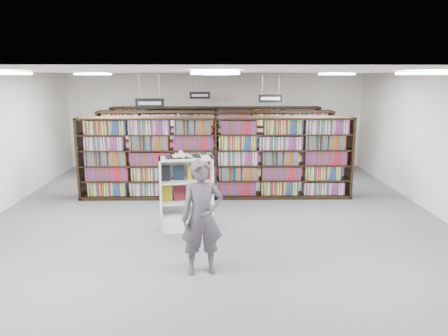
{
  "coord_description": "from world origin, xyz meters",
  "views": [
    {
      "loc": [
        0.01,
        -9.04,
        3.13
      ],
      "look_at": [
        0.18,
        0.5,
        1.1
      ],
      "focal_mm": 35.0,
      "sensor_mm": 36.0,
      "label": 1
    }
  ],
  "objects_px": {
    "open_book": "(182,156)",
    "bookshelf_row_near": "(216,158)",
    "endcap_display": "(186,205)",
    "shopper": "(202,218)"
  },
  "relations": [
    {
      "from": "endcap_display",
      "to": "shopper",
      "type": "relative_size",
      "value": 0.81
    },
    {
      "from": "open_book",
      "to": "bookshelf_row_near",
      "type": "bearing_deg",
      "value": 62.5
    },
    {
      "from": "bookshelf_row_near",
      "to": "endcap_display",
      "type": "bearing_deg",
      "value": -104.61
    },
    {
      "from": "bookshelf_row_near",
      "to": "endcap_display",
      "type": "xyz_separation_m",
      "value": [
        -0.61,
        -2.36,
        -0.55
      ]
    },
    {
      "from": "endcap_display",
      "to": "open_book",
      "type": "relative_size",
      "value": 1.94
    },
    {
      "from": "bookshelf_row_near",
      "to": "shopper",
      "type": "distance_m",
      "value": 4.46
    },
    {
      "from": "open_book",
      "to": "shopper",
      "type": "relative_size",
      "value": 0.42
    },
    {
      "from": "endcap_display",
      "to": "open_book",
      "type": "xyz_separation_m",
      "value": [
        -0.06,
        0.03,
        1.04
      ]
    },
    {
      "from": "open_book",
      "to": "endcap_display",
      "type": "bearing_deg",
      "value": -39.82
    },
    {
      "from": "open_book",
      "to": "shopper",
      "type": "bearing_deg",
      "value": -89.07
    }
  ]
}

